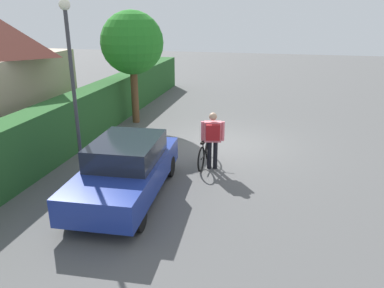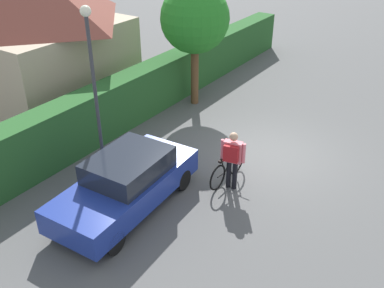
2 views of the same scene
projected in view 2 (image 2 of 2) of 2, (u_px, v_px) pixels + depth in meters
The scene contains 8 objects.
ground_plane at pixel (270, 153), 13.52m from camera, with size 60.00×60.00×0.00m, color #525252.
hedge_row at pixel (143, 92), 15.56m from camera, with size 20.10×0.90×1.74m, color #255625.
house_distant at pixel (41, 34), 16.05m from camera, with size 5.79×5.15×4.96m.
parked_car_near at pixel (127, 182), 10.84m from camera, with size 4.29×1.96×1.46m.
bicycle at pixel (227, 169), 12.02m from camera, with size 1.72×0.50×0.98m.
person_rider at pixel (232, 156), 11.39m from camera, with size 0.42×0.67×1.71m.
street_lamp at pixel (93, 73), 11.21m from camera, with size 0.28×0.28×4.71m.
tree_kerbside at pixel (195, 19), 15.24m from camera, with size 2.47×2.47×4.48m.
Camera 2 is at (-10.95, -4.49, 6.97)m, focal length 40.48 mm.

